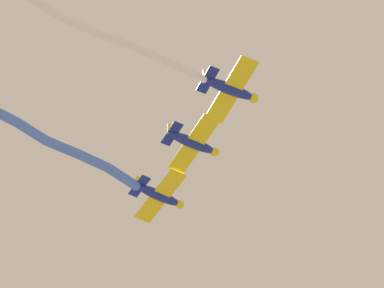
# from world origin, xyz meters

# --- Properties ---
(airplane_lead) EXTENTS (5.85, 6.52, 1.80)m
(airplane_lead) POSITION_xyz_m (8.33, 5.05, 63.98)
(airplane_lead) COLOR navy
(smoke_trail_lead) EXTENTS (18.59, 12.97, 1.44)m
(smoke_trail_lead) POSITION_xyz_m (19.17, -2.93, 64.07)
(smoke_trail_lead) COLOR white
(airplane_left_wing) EXTENTS (5.76, 6.69, 1.80)m
(airplane_left_wing) POSITION_xyz_m (4.10, -0.49, 64.28)
(airplane_left_wing) COLOR navy
(airplane_right_wing) EXTENTS (5.65, 6.83, 1.80)m
(airplane_right_wing) POSITION_xyz_m (-0.13, -6.03, 63.98)
(airplane_right_wing) COLOR navy
(smoke_trail_right_wing) EXTENTS (19.93, 11.95, 2.29)m
(smoke_trail_right_wing) POSITION_xyz_m (11.39, -13.15, 64.73)
(smoke_trail_right_wing) COLOR #4C75DB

